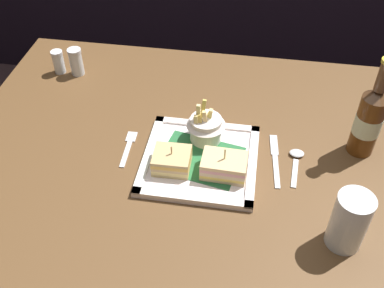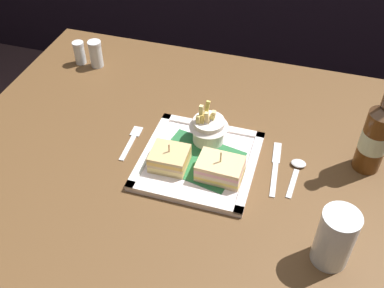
% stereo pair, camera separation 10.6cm
% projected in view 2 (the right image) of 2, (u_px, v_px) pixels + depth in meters
% --- Properties ---
extents(dining_table, '(1.12, 0.90, 0.73)m').
position_uv_depth(dining_table, '(186.00, 184.00, 1.19)').
color(dining_table, brown).
rests_on(dining_table, ground_plane).
extents(square_plate, '(0.26, 0.26, 0.02)m').
position_uv_depth(square_plate, '(199.00, 161.00, 1.07)').
color(square_plate, white).
rests_on(square_plate, dining_table).
extents(sandwich_half_left, '(0.09, 0.08, 0.06)m').
position_uv_depth(sandwich_half_left, '(170.00, 158.00, 1.04)').
color(sandwich_half_left, tan).
rests_on(sandwich_half_left, square_plate).
extents(sandwich_half_right, '(0.10, 0.07, 0.07)m').
position_uv_depth(sandwich_half_right, '(220.00, 169.00, 1.02)').
color(sandwich_half_right, '#DCB783').
rests_on(sandwich_half_right, square_plate).
extents(fries_cup, '(0.09, 0.09, 0.11)m').
position_uv_depth(fries_cup, '(208.00, 126.00, 1.09)').
color(fries_cup, white).
rests_on(fries_cup, square_plate).
extents(beer_bottle, '(0.06, 0.06, 0.26)m').
position_uv_depth(beer_bottle, '(376.00, 135.00, 1.00)').
color(beer_bottle, '#5D3210').
rests_on(beer_bottle, dining_table).
extents(water_glass, '(0.07, 0.07, 0.13)m').
position_uv_depth(water_glass, '(334.00, 241.00, 0.85)').
color(water_glass, silver).
rests_on(water_glass, dining_table).
extents(fork, '(0.03, 0.13, 0.00)m').
position_uv_depth(fork, '(132.00, 141.00, 1.13)').
color(fork, silver).
rests_on(fork, dining_table).
extents(knife, '(0.03, 0.18, 0.00)m').
position_uv_depth(knife, '(275.00, 166.00, 1.07)').
color(knife, silver).
rests_on(knife, dining_table).
extents(spoon, '(0.04, 0.12, 0.01)m').
position_uv_depth(spoon, '(297.00, 168.00, 1.06)').
color(spoon, silver).
rests_on(spoon, dining_table).
extents(salt_shaker, '(0.03, 0.03, 0.07)m').
position_uv_depth(salt_shaker, '(80.00, 54.00, 1.37)').
color(salt_shaker, silver).
rests_on(salt_shaker, dining_table).
extents(pepper_shaker, '(0.04, 0.04, 0.08)m').
position_uv_depth(pepper_shaker, '(96.00, 55.00, 1.35)').
color(pepper_shaker, silver).
rests_on(pepper_shaker, dining_table).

